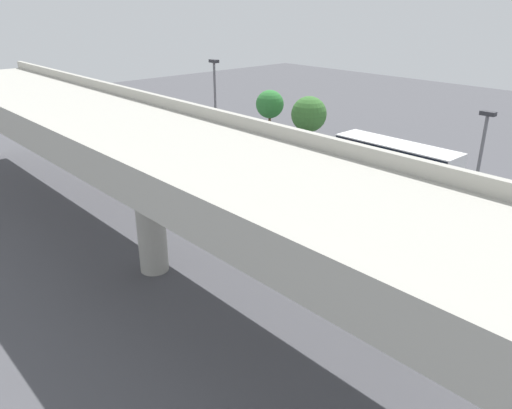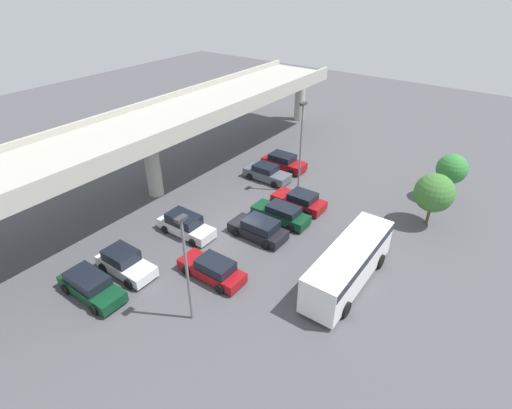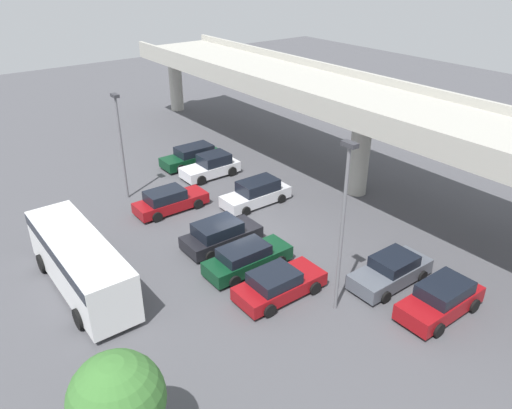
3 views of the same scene
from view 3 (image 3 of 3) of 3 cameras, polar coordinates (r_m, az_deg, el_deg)
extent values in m
plane|color=#4C4C51|center=(29.87, -1.59, -3.61)|extent=(109.34, 109.34, 0.00)
cube|color=#ADAAA0|center=(33.59, 12.34, 11.17)|extent=(51.02, 7.32, 0.90)
cube|color=#ADAAA0|center=(30.90, 8.06, 11.54)|extent=(51.02, 0.30, 0.55)
cube|color=#ADAAA0|center=(36.08, 16.26, 13.01)|extent=(51.02, 0.30, 0.55)
cylinder|color=#ADAAA0|center=(54.04, -9.17, 13.67)|extent=(1.34, 1.34, 5.92)
cylinder|color=#ADAAA0|center=(34.65, 11.79, 5.76)|extent=(1.34, 1.34, 5.92)
cube|color=#0C381E|center=(39.80, -7.36, 5.22)|extent=(1.82, 4.86, 0.71)
cube|color=black|center=(39.67, -7.10, 6.21)|extent=(1.68, 2.79, 0.63)
cylinder|color=black|center=(38.45, -8.56, 4.02)|extent=(0.22, 0.71, 0.71)
cylinder|color=black|center=(39.99, -9.88, 4.84)|extent=(0.22, 0.71, 0.71)
cylinder|color=black|center=(39.84, -4.79, 5.08)|extent=(0.22, 0.71, 0.71)
cylinder|color=black|center=(41.32, -6.20, 5.84)|extent=(0.22, 0.71, 0.71)
cube|color=silver|center=(37.63, -5.27, 4.04)|extent=(1.85, 4.37, 0.74)
cube|color=black|center=(37.54, -4.82, 5.22)|extent=(1.70, 2.17, 0.75)
cylinder|color=black|center=(36.34, -6.26, 2.75)|extent=(0.22, 0.71, 0.71)
cylinder|color=black|center=(37.84, -7.76, 3.69)|extent=(0.22, 0.71, 0.71)
cylinder|color=black|center=(37.66, -2.74, 3.80)|extent=(0.22, 0.71, 0.71)
cylinder|color=black|center=(39.12, -4.32, 4.67)|extent=(0.22, 0.71, 0.71)
cube|color=maroon|center=(33.02, -9.67, 0.20)|extent=(1.74, 4.80, 0.68)
cube|color=black|center=(32.58, -10.36, 1.05)|extent=(1.60, 2.44, 0.65)
cylinder|color=black|center=(34.43, -8.18, 1.14)|extent=(0.22, 0.66, 0.66)
cylinder|color=black|center=(33.03, -6.64, 0.06)|extent=(0.22, 0.66, 0.66)
cylinder|color=black|center=(33.28, -12.62, -0.24)|extent=(0.22, 0.66, 0.66)
cylinder|color=black|center=(31.82, -11.22, -1.42)|extent=(0.22, 0.66, 0.66)
cube|color=silver|center=(33.32, -0.02, 0.92)|extent=(1.77, 4.78, 0.75)
cube|color=black|center=(33.10, 0.23, 2.17)|extent=(1.62, 2.64, 0.75)
cylinder|color=black|center=(32.00, -1.16, -0.74)|extent=(0.22, 0.61, 0.61)
cylinder|color=black|center=(33.32, -3.00, 0.42)|extent=(0.22, 0.61, 0.61)
cylinder|color=black|center=(33.63, 2.92, 0.69)|extent=(0.22, 0.61, 0.61)
cylinder|color=black|center=(34.88, 1.02, 1.75)|extent=(0.22, 0.61, 0.61)
cube|color=black|center=(28.79, -3.94, -3.74)|extent=(1.96, 4.56, 0.70)
cube|color=black|center=(28.32, -4.44, -2.72)|extent=(1.80, 2.54, 0.68)
cylinder|color=black|center=(30.29, -2.75, -2.48)|extent=(0.22, 0.63, 0.63)
cylinder|color=black|center=(28.88, -0.48, -4.05)|extent=(0.22, 0.63, 0.63)
cylinder|color=black|center=(29.02, -7.35, -4.13)|extent=(0.22, 0.63, 0.63)
cylinder|color=black|center=(27.55, -5.22, -5.87)|extent=(0.22, 0.63, 0.63)
cube|color=#0C381E|center=(26.67, -0.91, -6.38)|extent=(1.73, 4.85, 0.73)
cube|color=black|center=(26.18, -1.40, -5.40)|extent=(1.59, 2.59, 0.56)
cylinder|color=black|center=(28.14, 0.49, -4.93)|extent=(0.22, 0.66, 0.66)
cylinder|color=black|center=(26.99, 2.81, -6.52)|extent=(0.22, 0.66, 0.66)
cylinder|color=black|center=(26.71, -4.66, -6.99)|extent=(0.22, 0.66, 0.66)
cylinder|color=black|center=(25.49, -2.47, -8.79)|extent=(0.22, 0.66, 0.66)
cube|color=maroon|center=(24.86, 2.75, -9.27)|extent=(1.93, 4.62, 0.69)
cube|color=black|center=(24.30, 2.11, -8.39)|extent=(1.78, 2.21, 0.58)
cylinder|color=black|center=(26.35, 3.79, -7.47)|extent=(0.22, 0.67, 0.67)
cylinder|color=black|center=(25.18, 6.74, -9.47)|extent=(0.22, 0.67, 0.67)
cylinder|color=black|center=(24.89, -1.30, -9.75)|extent=(0.22, 0.67, 0.67)
cylinder|color=black|center=(23.66, 1.57, -12.04)|extent=(0.22, 0.67, 0.67)
cube|color=#515660|center=(26.53, 15.08, -7.63)|extent=(1.82, 4.63, 0.77)
cube|color=black|center=(26.31, 15.53, -6.26)|extent=(1.68, 2.16, 0.57)
cylinder|color=black|center=(25.27, 14.58, -10.21)|extent=(0.22, 0.62, 0.62)
cylinder|color=black|center=(26.18, 11.43, -8.34)|extent=(0.22, 0.62, 0.62)
cylinder|color=black|center=(27.25, 18.46, -7.77)|extent=(0.22, 0.62, 0.62)
cylinder|color=black|center=(28.10, 15.40, -6.14)|extent=(0.22, 0.62, 0.62)
cube|color=maroon|center=(25.20, 20.26, -10.49)|extent=(1.86, 4.50, 0.79)
cube|color=black|center=(24.95, 20.79, -9.01)|extent=(1.71, 2.46, 0.61)
cylinder|color=black|center=(24.01, 20.14, -13.33)|extent=(0.22, 0.69, 0.69)
cylinder|color=black|center=(24.76, 16.49, -11.28)|extent=(0.22, 0.69, 0.69)
cylinder|color=black|center=(26.03, 23.66, -10.55)|extent=(0.22, 0.69, 0.69)
cylinder|color=black|center=(26.72, 20.20, -8.76)|extent=(0.22, 0.69, 0.69)
cube|color=white|center=(26.17, -19.48, -6.25)|extent=(8.99, 2.39, 2.55)
cube|color=black|center=(25.71, -19.79, -4.54)|extent=(8.81, 2.43, 0.56)
cylinder|color=black|center=(24.85, -14.27, -10.35)|extent=(0.99, 0.29, 0.99)
cylinder|color=black|center=(24.31, -19.58, -12.20)|extent=(0.99, 0.29, 0.99)
cylinder|color=black|center=(29.29, -18.77, -4.77)|extent=(0.99, 0.29, 0.99)
cylinder|color=black|center=(28.83, -23.27, -6.18)|extent=(0.99, 0.29, 0.99)
cylinder|color=slate|center=(22.33, 9.77, -3.35)|extent=(0.16, 0.16, 8.18)
cube|color=#333338|center=(20.55, 10.68, 6.77)|extent=(0.70, 0.35, 0.20)
cylinder|color=slate|center=(34.20, -15.08, 6.08)|extent=(0.16, 0.16, 7.01)
cube|color=#333338|center=(33.13, -15.83, 11.89)|extent=(0.70, 0.35, 0.20)
sphere|color=#3D7533|center=(17.10, -15.61, -20.67)|extent=(3.07, 3.07, 3.07)
camera|label=1|loc=(53.24, 4.80, 23.64)|focal=35.00mm
camera|label=2|loc=(41.55, -43.85, 24.58)|focal=28.00mm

